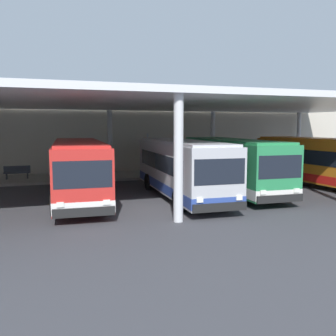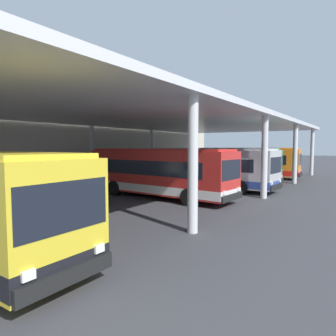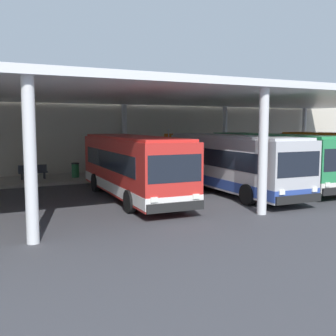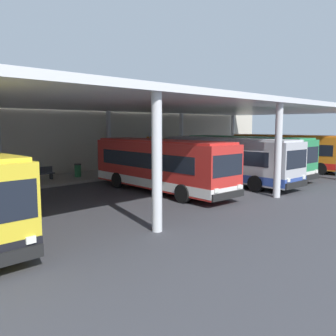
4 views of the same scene
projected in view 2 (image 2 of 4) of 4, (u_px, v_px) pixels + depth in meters
name	position (u px, v px, depth m)	size (l,w,h in m)	color
ground_plane	(227.00, 195.00, 20.61)	(200.00, 200.00, 0.00)	#3D3D42
platform_kerb	(106.00, 182.00, 27.18)	(42.00, 4.50, 0.18)	gray
station_building_facade	(81.00, 146.00, 28.77)	(48.00, 1.60, 6.64)	beige
canopy_shelter	(162.00, 121.00, 23.30)	(40.00, 17.00, 5.55)	silver
bus_second_bay	(158.00, 172.00, 19.50)	(3.13, 10.65, 3.17)	red
bus_middle_bay	(209.00, 168.00, 23.50)	(3.07, 10.64, 3.17)	#B7B7BC
bus_far_bay	(219.00, 165.00, 26.79)	(3.04, 10.63, 3.17)	#28844C
bus_departing	(247.00, 162.00, 31.95)	(3.34, 10.69, 3.17)	orange
bench_waiting	(33.00, 184.00, 21.37)	(1.80, 0.45, 0.92)	#383D47
trash_bin	(68.00, 180.00, 23.38)	(0.52, 0.52, 0.98)	#236638
banner_sign	(131.00, 160.00, 28.62)	(0.70, 0.12, 3.20)	#B2B2B7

